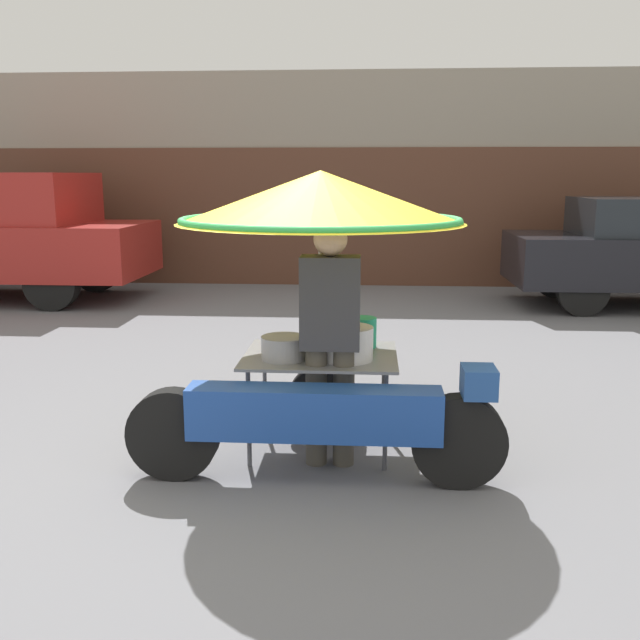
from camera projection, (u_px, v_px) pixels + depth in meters
name	position (u px, v px, depth m)	size (l,w,h in m)	color
ground_plane	(273.00, 470.00, 4.64)	(36.00, 36.00, 0.00)	slate
shopfront_building	(338.00, 180.00, 13.08)	(28.00, 2.06, 3.59)	gray
vendor_motorcycle_cart	(321.00, 238.00, 4.66)	(2.36, 1.91, 1.92)	black
vendor_person	(330.00, 332.00, 4.57)	(0.38, 0.22, 1.60)	#4C473D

